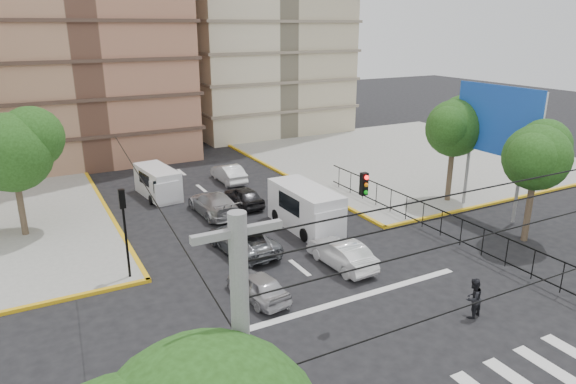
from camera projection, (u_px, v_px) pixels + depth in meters
ground at (358, 315)px, 21.70m from camera, size 160.00×160.00×0.00m
sidewalk_ne at (408, 156)px, 47.42m from camera, size 26.00×26.00×0.15m
stop_line at (342, 302)px, 22.71m from camera, size 13.00×0.40×0.01m
park_fence at (440, 238)px, 29.52m from camera, size 0.10×22.50×1.66m
billboard at (498, 122)px, 31.36m from camera, size 0.36×6.20×8.10m
tree_park_a at (538, 154)px, 27.71m from camera, size 4.41×3.60×6.83m
tree_park_c at (455, 125)px, 33.92m from camera, size 4.65×3.80×7.25m
tree_tudor at (13, 148)px, 28.15m from camera, size 5.39×4.40×7.43m
traffic_light_nw at (124, 219)px, 23.76m from camera, size 0.28×0.22×4.40m
traffic_light_hanging at (398, 196)px, 18.16m from camera, size 18.00×9.12×0.92m
van_right_lane at (308, 210)px, 30.38m from camera, size 2.35×5.66×2.54m
van_left_lane at (159, 184)px, 36.14m from camera, size 2.36×4.85×2.10m
car_silver_front_left at (258, 285)px, 22.84m from camera, size 1.95×3.83×1.25m
car_white_front_right at (341, 254)px, 25.84m from camera, size 1.71×4.33×1.40m
car_grey_mid_left at (243, 239)px, 27.53m from camera, size 2.70×5.27×1.42m
car_silver_rear_left at (214, 203)px, 32.97m from camera, size 2.22×5.16×1.48m
car_darkgrey_mid_right at (244, 196)px, 34.56m from camera, size 1.72×3.98×1.34m
car_white_rear_right at (229, 173)px, 39.78m from camera, size 1.51×4.29×1.41m
pedestrian_crosswalk at (473, 298)px, 21.30m from camera, size 0.96×0.81×1.75m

